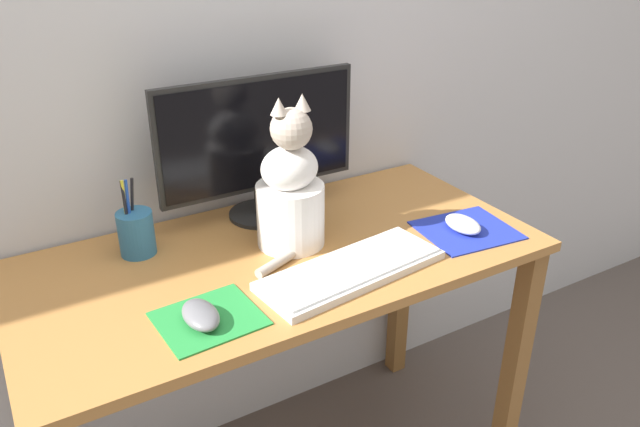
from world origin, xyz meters
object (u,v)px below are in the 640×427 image
keyboard (352,269)px  cat (290,192)px  computer_mouse_right (463,224)px  pen_cup (136,232)px  computer_mouse_left (201,315)px  monitor (259,143)px

keyboard → cat: bearing=97.7°
computer_mouse_right → cat: cat is taller
keyboard → cat: 0.23m
keyboard → computer_mouse_right: (0.34, 0.03, 0.01)m
pen_cup → keyboard: bearing=-40.9°
pen_cup → cat: bearing=-22.7°
computer_mouse_left → pen_cup: bearing=94.7°
monitor → cat: monitor is taller
computer_mouse_left → pen_cup: (-0.03, 0.33, 0.03)m
computer_mouse_left → pen_cup: size_ratio=0.61×
monitor → keyboard: size_ratio=1.19×
monitor → computer_mouse_right: 0.54m
keyboard → computer_mouse_right: size_ratio=4.16×
cat → pen_cup: cat is taller
monitor → cat: bearing=-91.4°
computer_mouse_left → pen_cup: pen_cup is taller
computer_mouse_right → keyboard: bearing=-175.4°
monitor → cat: size_ratio=1.44×
computer_mouse_right → cat: bearing=157.7°
keyboard → computer_mouse_left: (-0.35, -0.01, 0.01)m
computer_mouse_left → cat: cat is taller
monitor → computer_mouse_left: 0.51m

